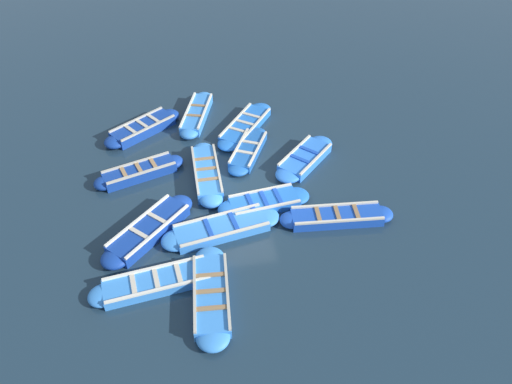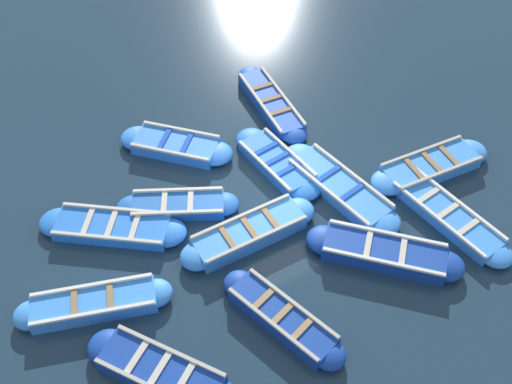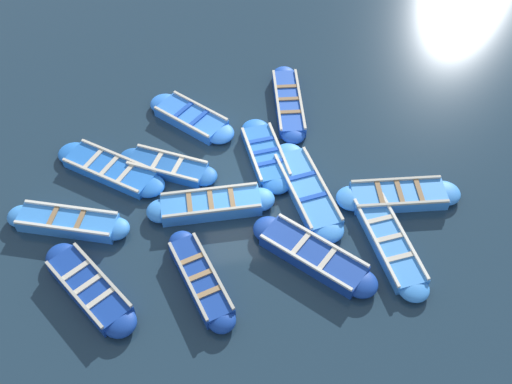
{
  "view_description": "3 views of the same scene",
  "coord_description": "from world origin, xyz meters",
  "px_view_note": "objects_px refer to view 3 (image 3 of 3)",
  "views": [
    {
      "loc": [
        -1.65,
        -13.07,
        11.66
      ],
      "look_at": [
        0.53,
        -0.59,
        0.45
      ],
      "focal_mm": 35.0,
      "sensor_mm": 36.0,
      "label": 1
    },
    {
      "loc": [
        -8.9,
        5.25,
        11.89
      ],
      "look_at": [
        -0.16,
        0.33,
        0.52
      ],
      "focal_mm": 42.0,
      "sensor_mm": 36.0,
      "label": 2
    },
    {
      "loc": [
        -11.75,
        1.27,
        13.44
      ],
      "look_at": [
        -0.67,
        -0.34,
        0.15
      ],
      "focal_mm": 42.0,
      "sensor_mm": 36.0,
      "label": 3
    }
  ],
  "objects_px": {
    "boat_outer_left": "(168,167)",
    "boat_outer_right": "(211,205)",
    "boat_mid_row": "(201,279)",
    "boat_far_corner": "(266,155)",
    "boat_centre": "(90,288)",
    "boat_bow_out": "(389,241)",
    "boat_near_quay": "(110,169)",
    "boat_stern_in": "(313,255)",
    "boat_end_of_row": "(68,222)",
    "boat_alongside": "(398,196)",
    "boat_drifting": "(288,103)",
    "boat_tucked": "(191,118)",
    "boat_broadside": "(307,190)"
  },
  "relations": [
    {
      "from": "boat_centre",
      "to": "boat_far_corner",
      "type": "bearing_deg",
      "value": -52.02
    },
    {
      "from": "boat_alongside",
      "to": "boat_outer_right",
      "type": "relative_size",
      "value": 1.01
    },
    {
      "from": "boat_tucked",
      "to": "boat_outer_right",
      "type": "xyz_separation_m",
      "value": [
        -3.73,
        -0.29,
        0.04
      ]
    },
    {
      "from": "boat_alongside",
      "to": "boat_centre",
      "type": "distance_m",
      "value": 8.92
    },
    {
      "from": "boat_outer_right",
      "to": "boat_centre",
      "type": "relative_size",
      "value": 1.09
    },
    {
      "from": "boat_outer_right",
      "to": "boat_near_quay",
      "type": "xyz_separation_m",
      "value": [
        1.86,
        2.86,
        -0.06
      ]
    },
    {
      "from": "boat_mid_row",
      "to": "boat_far_corner",
      "type": "relative_size",
      "value": 1.03
    },
    {
      "from": "boat_bow_out",
      "to": "boat_far_corner",
      "type": "relative_size",
      "value": 1.2
    },
    {
      "from": "boat_drifting",
      "to": "boat_bow_out",
      "type": "bearing_deg",
      "value": -163.94
    },
    {
      "from": "boat_alongside",
      "to": "boat_outer_left",
      "type": "bearing_deg",
      "value": 72.1
    },
    {
      "from": "boat_alongside",
      "to": "boat_end_of_row",
      "type": "xyz_separation_m",
      "value": [
        0.37,
        9.39,
        0.02
      ]
    },
    {
      "from": "boat_broadside",
      "to": "boat_end_of_row",
      "type": "relative_size",
      "value": 1.13
    },
    {
      "from": "boat_mid_row",
      "to": "boat_drifting",
      "type": "bearing_deg",
      "value": -28.38
    },
    {
      "from": "boat_alongside",
      "to": "boat_outer_right",
      "type": "bearing_deg",
      "value": 85.69
    },
    {
      "from": "boat_tucked",
      "to": "boat_bow_out",
      "type": "height_order",
      "value": "boat_tucked"
    },
    {
      "from": "boat_drifting",
      "to": "boat_outer_right",
      "type": "bearing_deg",
      "value": 143.48
    },
    {
      "from": "boat_stern_in",
      "to": "boat_outer_right",
      "type": "xyz_separation_m",
      "value": [
        2.1,
        2.53,
        0.01
      ]
    },
    {
      "from": "boat_alongside",
      "to": "boat_centre",
      "type": "bearing_deg",
      "value": 102.06
    },
    {
      "from": "boat_far_corner",
      "to": "boat_end_of_row",
      "type": "bearing_deg",
      "value": 107.19
    },
    {
      "from": "boat_mid_row",
      "to": "boat_tucked",
      "type": "relative_size",
      "value": 1.14
    },
    {
      "from": "boat_outer_left",
      "to": "boat_far_corner",
      "type": "xyz_separation_m",
      "value": [
        0.07,
        -3.0,
        -0.0
      ]
    },
    {
      "from": "boat_stern_in",
      "to": "boat_end_of_row",
      "type": "relative_size",
      "value": 0.92
    },
    {
      "from": "boat_outer_left",
      "to": "boat_outer_right",
      "type": "xyz_separation_m",
      "value": [
        -1.71,
        -1.15,
        0.05
      ]
    },
    {
      "from": "boat_tucked",
      "to": "boat_near_quay",
      "type": "bearing_deg",
      "value": 125.89
    },
    {
      "from": "boat_outer_left",
      "to": "boat_mid_row",
      "type": "bearing_deg",
      "value": -171.0
    },
    {
      "from": "boat_alongside",
      "to": "boat_far_corner",
      "type": "distance_m",
      "value": 4.16
    },
    {
      "from": "boat_stern_in",
      "to": "boat_centre",
      "type": "bearing_deg",
      "value": 91.63
    },
    {
      "from": "boat_end_of_row",
      "to": "boat_bow_out",
      "type": "bearing_deg",
      "value": -102.24
    },
    {
      "from": "boat_tucked",
      "to": "boat_alongside",
      "type": "height_order",
      "value": "boat_alongside"
    },
    {
      "from": "boat_broadside",
      "to": "boat_near_quay",
      "type": "relative_size",
      "value": 1.14
    },
    {
      "from": "boat_centre",
      "to": "boat_alongside",
      "type": "bearing_deg",
      "value": -77.94
    },
    {
      "from": "boat_near_quay",
      "to": "boat_bow_out",
      "type": "bearing_deg",
      "value": -116.65
    },
    {
      "from": "boat_stern_in",
      "to": "boat_alongside",
      "type": "relative_size",
      "value": 0.9
    },
    {
      "from": "boat_outer_left",
      "to": "boat_far_corner",
      "type": "height_order",
      "value": "boat_outer_left"
    },
    {
      "from": "boat_centre",
      "to": "boat_drifting",
      "type": "distance_m",
      "value": 8.88
    },
    {
      "from": "boat_outer_right",
      "to": "boat_centre",
      "type": "distance_m",
      "value": 4.03
    },
    {
      "from": "boat_tucked",
      "to": "boat_alongside",
      "type": "relative_size",
      "value": 0.81
    },
    {
      "from": "boat_drifting",
      "to": "boat_far_corner",
      "type": "bearing_deg",
      "value": 153.41
    },
    {
      "from": "boat_far_corner",
      "to": "boat_stern_in",
      "type": "bearing_deg",
      "value": -170.02
    },
    {
      "from": "boat_tucked",
      "to": "boat_outer_right",
      "type": "height_order",
      "value": "boat_outer_right"
    },
    {
      "from": "boat_bow_out",
      "to": "boat_near_quay",
      "type": "height_order",
      "value": "boat_bow_out"
    },
    {
      "from": "boat_bow_out",
      "to": "boat_centre",
      "type": "relative_size",
      "value": 1.19
    },
    {
      "from": "boat_bow_out",
      "to": "boat_stern_in",
      "type": "bearing_deg",
      "value": 95.12
    },
    {
      "from": "boat_alongside",
      "to": "boat_near_quay",
      "type": "distance_m",
      "value": 8.56
    },
    {
      "from": "boat_outer_right",
      "to": "boat_end_of_row",
      "type": "bearing_deg",
      "value": 90.49
    },
    {
      "from": "boat_mid_row",
      "to": "boat_near_quay",
      "type": "height_order",
      "value": "boat_mid_row"
    },
    {
      "from": "boat_outer_left",
      "to": "boat_outer_right",
      "type": "relative_size",
      "value": 0.86
    },
    {
      "from": "boat_mid_row",
      "to": "boat_broadside",
      "type": "xyz_separation_m",
      "value": [
        2.6,
        -3.32,
        -0.03
      ]
    },
    {
      "from": "boat_stern_in",
      "to": "boat_tucked",
      "type": "height_order",
      "value": "boat_stern_in"
    },
    {
      "from": "boat_alongside",
      "to": "boat_bow_out",
      "type": "bearing_deg",
      "value": 154.13
    }
  ]
}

